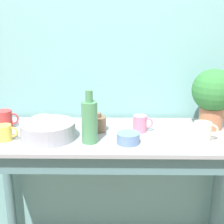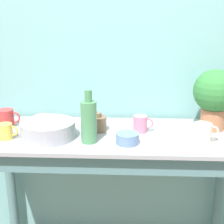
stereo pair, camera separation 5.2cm
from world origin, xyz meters
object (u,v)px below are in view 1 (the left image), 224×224
at_px(mug_red, 4,119).
at_px(bowl_small_blue, 128,138).
at_px(bowl_small_tan, 43,120).
at_px(mug_pink, 140,124).
at_px(bottle_short, 97,123).
at_px(mug_cream, 203,131).
at_px(bowl_wash_large, 48,130).
at_px(bottle_tall, 90,121).
at_px(potted_plant, 213,94).
at_px(mug_yellow, 5,133).

distance_m(mug_red, bowl_small_blue, 0.72).
xyz_separation_m(bowl_small_blue, bowl_small_tan, (-0.49, 0.29, -0.00)).
bearing_deg(mug_pink, bottle_short, 178.76).
bearing_deg(bowl_small_blue, mug_red, 162.58).
xyz_separation_m(mug_cream, mug_red, (-1.06, 0.17, 0.00)).
height_order(bowl_wash_large, bottle_tall, bottle_tall).
xyz_separation_m(mug_cream, mug_pink, (-0.30, 0.12, -0.00)).
xyz_separation_m(bowl_wash_large, mug_red, (-0.28, 0.16, 0.01)).
distance_m(potted_plant, bowl_small_tan, 0.97).
xyz_separation_m(mug_cream, mug_yellow, (-1.00, -0.01, -0.01)).
xyz_separation_m(mug_yellow, mug_red, (-0.06, 0.18, 0.01)).
distance_m(bottle_tall, bottle_short, 0.18).
bearing_deg(bowl_small_tan, bowl_wash_large, -70.34).
bearing_deg(mug_yellow, mug_red, 109.28).
relative_size(bowl_wash_large, bottle_short, 2.73).
bearing_deg(mug_yellow, bowl_small_tan, 62.83).
relative_size(potted_plant, mug_red, 2.59).
relative_size(bowl_wash_large, mug_red, 2.17).
xyz_separation_m(mug_red, bowl_small_blue, (0.68, -0.21, -0.02)).
bearing_deg(bowl_wash_large, potted_plant, 11.19).
distance_m(mug_yellow, mug_pink, 0.70).
xyz_separation_m(bowl_wash_large, mug_cream, (0.78, -0.01, 0.00)).
distance_m(potted_plant, mug_cream, 0.26).
bearing_deg(bowl_small_blue, mug_cream, 6.92).
distance_m(bowl_wash_large, bottle_short, 0.27).
relative_size(bottle_tall, bowl_small_blue, 2.35).
relative_size(mug_yellow, bowl_small_blue, 0.94).
xyz_separation_m(mug_cream, bowl_small_tan, (-0.87, 0.24, -0.03)).
bearing_deg(bowl_small_tan, bottle_tall, -42.81).
height_order(bottle_tall, bottle_short, bottle_tall).
relative_size(mug_red, mug_pink, 1.17).
xyz_separation_m(bottle_short, bowl_small_tan, (-0.33, 0.12, -0.02)).
bearing_deg(bottle_tall, bottle_short, 80.44).
bearing_deg(mug_cream, mug_yellow, -179.21).
height_order(potted_plant, bowl_small_tan, potted_plant).
relative_size(bowl_wash_large, bowl_small_tan, 2.47).
bearing_deg(mug_red, bottle_short, -4.66).
distance_m(mug_red, mug_pink, 0.76).
height_order(bottle_tall, mug_red, bottle_tall).
distance_m(potted_plant, bottle_tall, 0.70).
distance_m(bottle_tall, mug_red, 0.54).
distance_m(mug_cream, mug_red, 1.07).
bearing_deg(bottle_tall, mug_yellow, 177.17).
distance_m(bowl_wash_large, mug_yellow, 0.21).
bearing_deg(mug_yellow, mug_cream, 0.79).
bearing_deg(mug_red, bowl_wash_large, -29.36).
bearing_deg(bowl_wash_large, mug_pink, 12.74).
bearing_deg(bowl_small_blue, potted_plant, 26.34).
distance_m(bottle_tall, mug_pink, 0.31).
bearing_deg(bottle_tall, bowl_wash_large, 167.50).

